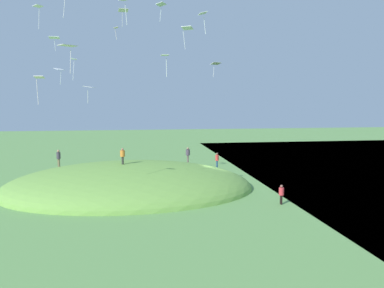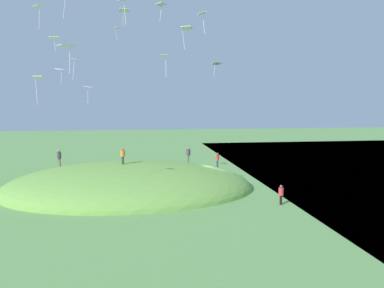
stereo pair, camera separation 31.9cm
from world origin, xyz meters
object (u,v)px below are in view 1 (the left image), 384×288
Objects in this scene: kite_3 at (123,11)px; kite_11 at (68,47)px; person_watching_kites at (217,158)px; kite_1 at (90,88)px; kite_7 at (39,80)px; kite_9 at (187,29)px; kite_6 at (161,5)px; kite_4 at (216,64)px; person_near_shore at (58,156)px; person_walking_path at (123,154)px; person_on_hilltop at (188,153)px; kite_0 at (38,8)px; kite_2 at (165,56)px; person_with_child at (281,192)px; kite_13 at (203,14)px; kite_14 at (74,61)px; kite_15 at (125,2)px; kite_10 at (54,38)px; kite_8 at (116,29)px; kite_5 at (59,70)px.

kite_11 is (3.40, 18.45, -6.69)m from kite_3.
kite_3 reaches higher than person_watching_kites.
kite_1 is 9.24m from kite_7.
kite_9 is (4.56, 9.03, 12.08)m from person_watching_kites.
kite_1 is at bearing 2.98° from kite_6.
kite_4 is at bearing 177.12° from kite_3.
kite_6 is (-10.76, 4.81, 14.85)m from person_near_shore.
person_on_hilltop is at bearing 100.60° from person_walking_path.
kite_0 is 1.09× the size of kite_2.
kite_9 is at bearing 107.20° from kite_6.
person_with_child is 0.86× the size of kite_0.
kite_1 is at bearing -39.30° from kite_13.
kite_6 is at bearing -169.58° from kite_14.
person_watching_kites is 1.05× the size of kite_13.
kite_7 is (-1.66, 8.00, -6.66)m from kite_0.
kite_9 is 1.03× the size of kite_15.
kite_7 is at bearing 109.79° from person_watching_kites.
kite_2 is at bearing -179.17° from person_on_hilltop.
person_near_shore is at bearing -120.11° from person_with_child.
kite_1 is at bearing -156.14° from kite_10.
kite_8 reaches higher than kite_9.
kite_0 is (20.63, -5.03, 15.95)m from person_with_child.
kite_7 is 12.81m from kite_13.
kite_7 is at bearing 3.43° from kite_15.
kite_2 is (-6.68, 4.64, 2.42)m from kite_1.
person_watching_kites is at bearing -164.34° from kite_0.
kite_1 is at bearing -92.97° from person_walking_path.
kite_10 is (19.32, -4.74, 13.33)m from person_with_child.
kite_9 is (-10.83, -3.75, 4.38)m from kite_7.
kite_14 is at bearing 68.60° from kite_8.
kite_11 reaches higher than person_watching_kites.
kite_9 is 11.87m from kite_10.
kite_3 reaches higher than kite_13.
kite_0 is 1.14× the size of kite_15.
person_walking_path is 15.14m from kite_0.
kite_11 is (-3.62, 7.62, -4.30)m from kite_0.
person_on_hilltop is at bearing 151.50° from kite_3.
kite_3 is 21.56m from kite_7.
kite_11 is (0.42, 8.54, 2.54)m from kite_1.
kite_4 is 1.14× the size of kite_13.
kite_8 is at bearing -111.40° from kite_14.
kite_0 reaches higher than person_watching_kites.
person_near_shore is 0.91× the size of kite_3.
person_walking_path is 0.80× the size of kite_0.
kite_1 is at bearing -136.43° from kite_14.
kite_2 is at bearing 104.28° from kite_3.
kite_5 is at bearing -76.80° from kite_11.
kite_1 is (16.58, -5.95, 9.11)m from person_with_child.
kite_3 reaches higher than kite_5.
kite_14 is (-2.21, 5.11, 0.40)m from kite_5.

